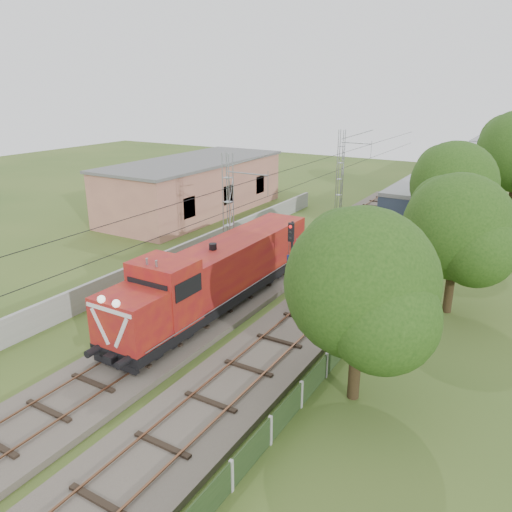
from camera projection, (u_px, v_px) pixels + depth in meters
The scene contains 13 objects.
ground at pixel (141, 360), 23.22m from camera, with size 140.00×140.00×0.00m, color #37521E.
track_main at pixel (225, 302), 28.86m from camera, with size 4.20×70.00×0.45m.
track_side at pixel (379, 254), 37.03m from camera, with size 4.20×80.00×0.45m.
catenary at pixel (229, 213), 33.09m from camera, with size 3.31×70.00×8.00m.
boundary_wall at pixel (189, 251), 35.87m from camera, with size 0.25×40.00×1.50m, color #9E9E99.
station_building at pixel (195, 186), 49.11m from camera, with size 8.40×20.40×5.22m.
fence at pixel (326, 365), 21.62m from camera, with size 0.12×32.00×1.20m.
locomotive at pixel (218, 273), 27.75m from camera, with size 2.88×16.43×4.17m.
coach_rake at pixel (487, 145), 83.90m from camera, with size 2.94×110.05×3.40m.
signal_post at pixel (291, 248), 28.29m from camera, with size 0.53×0.42×4.88m.
tree_a at pixel (363, 285), 18.79m from camera, with size 6.15×5.86×7.98m.
tree_b at pixel (459, 228), 26.50m from camera, with size 6.05×5.76×7.84m.
tree_c at pixel (455, 185), 36.04m from camera, with size 6.48×6.17×8.40m.
Camera 1 is at (14.99, -14.81, 12.14)m, focal length 35.00 mm.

